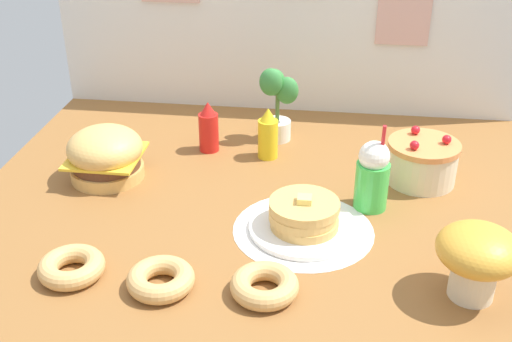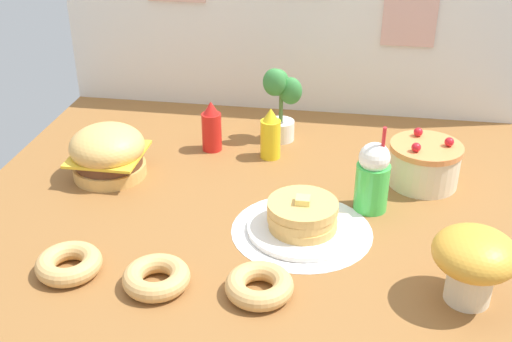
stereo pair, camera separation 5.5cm
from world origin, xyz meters
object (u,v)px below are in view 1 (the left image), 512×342
object	(u,v)px
ketchup_bottle	(209,128)
potted_plant	(277,101)
cream_soda_cup	(372,176)
layer_cake	(422,162)
donut_chocolate	(161,279)
pancake_stack	(304,218)
mushroom_stool	(477,256)
donut_vanilla	(264,285)
burger	(106,154)
donut_pink_glaze	(71,266)
mustard_bottle	(268,135)

from	to	relation	value
ketchup_bottle	potted_plant	bearing A→B (deg)	28.21
cream_soda_cup	layer_cake	bearing A→B (deg)	48.01
ketchup_bottle	donut_chocolate	size ratio (longest dim) A/B	1.08
pancake_stack	donut_chocolate	size ratio (longest dim) A/B	1.83
layer_cake	potted_plant	world-z (taller)	potted_plant
pancake_stack	mushroom_stool	xyz separation A→B (m)	(0.48, -0.26, 0.09)
pancake_stack	cream_soda_cup	distance (m)	0.29
donut_vanilla	potted_plant	distance (m)	1.02
burger	donut_pink_glaze	world-z (taller)	burger
layer_cake	donut_pink_glaze	xyz separation A→B (m)	(-1.05, -0.71, -0.05)
ketchup_bottle	donut_pink_glaze	world-z (taller)	ketchup_bottle
mustard_bottle	potted_plant	xyz separation A→B (m)	(0.02, 0.17, 0.07)
donut_pink_glaze	pancake_stack	bearing A→B (deg)	26.24
mustard_bottle	donut_chocolate	distance (m)	0.87
layer_cake	potted_plant	bearing A→B (deg)	152.76
ketchup_bottle	mustard_bottle	world-z (taller)	same
donut_pink_glaze	cream_soda_cup	bearing A→B (deg)	29.91
donut_pink_glaze	mushroom_stool	distance (m)	1.14
pancake_stack	cream_soda_cup	bearing A→B (deg)	39.45
burger	pancake_stack	world-z (taller)	burger
mustard_bottle	potted_plant	bearing A→B (deg)	83.81
potted_plant	cream_soda_cup	bearing A→B (deg)	-53.19
burger	potted_plant	distance (m)	0.72
burger	mustard_bottle	xyz separation A→B (m)	(0.57, 0.24, 0.00)
pancake_stack	ketchup_bottle	bearing A→B (deg)	127.75
donut_vanilla	burger	bearing A→B (deg)	137.90
ketchup_bottle	burger	bearing A→B (deg)	-140.43
burger	pancake_stack	bearing A→B (deg)	-19.48
burger	donut_vanilla	xyz separation A→B (m)	(0.66, -0.59, -0.06)
burger	cream_soda_cup	bearing A→B (deg)	-5.07
layer_cake	cream_soda_cup	bearing A→B (deg)	-131.99
layer_cake	mushroom_stool	size ratio (longest dim) A/B	1.13
cream_soda_cup	ketchup_bottle	bearing A→B (deg)	150.46
donut_vanilla	mushroom_stool	bearing A→B (deg)	6.95
donut_vanilla	potted_plant	world-z (taller)	potted_plant
burger	cream_soda_cup	world-z (taller)	cream_soda_cup
mustard_bottle	cream_soda_cup	bearing A→B (deg)	-40.07
ketchup_bottle	mushroom_stool	distance (m)	1.20
pancake_stack	mustard_bottle	distance (m)	0.54
burger	layer_cake	distance (m)	1.15
donut_vanilla	potted_plant	bearing A→B (deg)	93.92
donut_chocolate	donut_vanilla	distance (m)	0.29
burger	layer_cake	bearing A→B (deg)	6.13
mustard_bottle	potted_plant	size ratio (longest dim) A/B	0.66
pancake_stack	donut_vanilla	world-z (taller)	pancake_stack
cream_soda_cup	donut_pink_glaze	bearing A→B (deg)	-150.09
pancake_stack	potted_plant	world-z (taller)	potted_plant
potted_plant	mushroom_stool	world-z (taller)	potted_plant
layer_cake	donut_vanilla	world-z (taller)	layer_cake
donut_pink_glaze	mushroom_stool	bearing A→B (deg)	2.95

